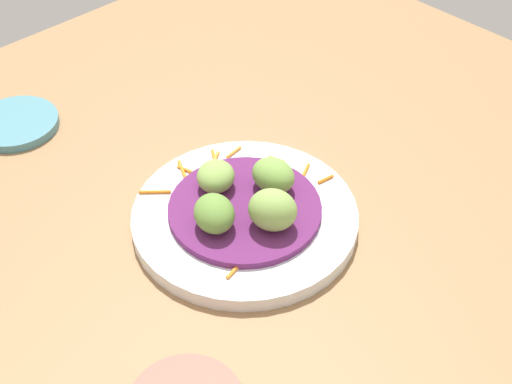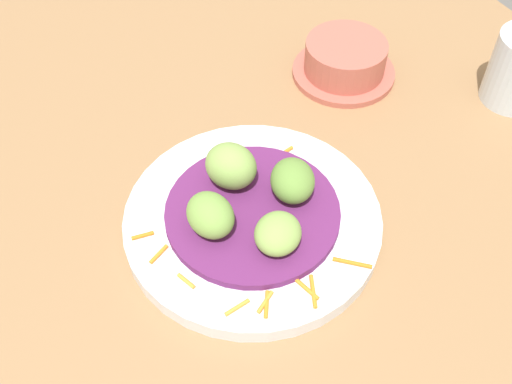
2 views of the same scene
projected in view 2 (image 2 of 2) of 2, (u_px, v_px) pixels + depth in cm
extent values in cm
cube|color=#936D47|center=(220.00, 246.00, 62.76)|extent=(110.00, 110.00, 2.00)
cylinder|color=silver|center=(254.00, 222.00, 62.32)|extent=(26.21, 26.21, 1.85)
cylinder|color=#60235B|center=(254.00, 214.00, 61.27)|extent=(17.69, 17.69, 0.88)
cylinder|color=orange|center=(237.00, 307.00, 54.76)|extent=(0.70, 2.59, 0.40)
cylinder|color=orange|center=(352.00, 263.00, 57.81)|extent=(2.85, 3.03, 0.40)
cylinder|color=orange|center=(159.00, 255.00, 58.39)|extent=(1.43, 2.33, 0.40)
cylinder|color=orange|center=(313.00, 291.00, 55.82)|extent=(3.26, 1.80, 0.40)
cylinder|color=orange|center=(261.00, 304.00, 54.98)|extent=(1.60, 2.32, 0.40)
cylinder|color=orange|center=(304.00, 287.00, 56.13)|extent=(3.46, 1.27, 0.40)
cylinder|color=orange|center=(285.00, 152.00, 67.14)|extent=(0.81, 2.07, 0.40)
cylinder|color=orange|center=(186.00, 281.00, 56.53)|extent=(2.12, 1.09, 0.40)
cylinder|color=orange|center=(143.00, 236.00, 59.85)|extent=(0.76, 2.25, 0.40)
cylinder|color=orange|center=(266.00, 305.00, 54.93)|extent=(2.50, 1.79, 0.40)
ellipsoid|color=#759E47|center=(212.00, 218.00, 57.98)|extent=(5.71, 4.82, 3.87)
ellipsoid|color=#84A851|center=(278.00, 234.00, 57.16)|extent=(6.54, 6.59, 3.26)
ellipsoid|color=olive|center=(293.00, 181.00, 60.93)|extent=(6.65, 6.22, 3.85)
ellipsoid|color=#84A851|center=(231.00, 166.00, 61.65)|extent=(7.03, 6.73, 4.74)
cylinder|color=#B75B4C|center=(343.00, 72.00, 78.48)|extent=(13.13, 13.13, 0.80)
cylinder|color=#B75B4C|center=(345.00, 57.00, 76.63)|extent=(10.23, 10.23, 4.03)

